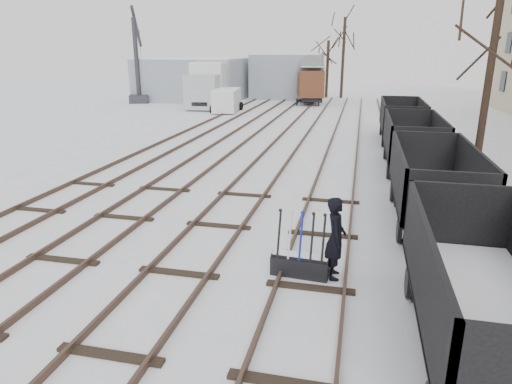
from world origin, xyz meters
TOP-DOWN VIEW (x-y plane):
  - ground at (0.00, 0.00)m, footprint 120.00×120.00m
  - tracks at (-0.00, 13.67)m, footprint 13.90×52.00m
  - shed_left at (-13.00, 36.00)m, footprint 10.00×8.00m
  - shed_right at (-4.00, 40.00)m, footprint 7.00×6.00m
  - ground_frame at (2.70, 0.57)m, footprint 1.33×0.53m
  - worker at (3.45, 0.67)m, footprint 0.52×0.73m
  - freight_wagon_a at (6.00, -1.59)m, footprint 2.19×5.47m
  - freight_wagon_b at (6.00, 4.81)m, footprint 2.19×5.47m
  - freight_wagon_c at (6.00, 11.21)m, footprint 2.19×5.47m
  - freight_wagon_d at (6.00, 17.61)m, footprint 2.19×5.47m
  - box_van_wagon at (-0.99, 34.45)m, footprint 3.20×4.88m
  - lorry at (-9.55, 31.04)m, footprint 3.30×8.61m
  - panel_van at (-6.99, 27.53)m, footprint 2.27×4.33m
  - crane at (-17.00, 32.09)m, footprint 2.21×5.18m
  - tree_near at (8.57, 11.15)m, footprint 0.30×0.30m
  - tree_far_left at (0.02, 41.01)m, footprint 0.30×0.30m
  - tree_far_right at (1.57, 41.04)m, footprint 0.30×0.30m

SIDE VIEW (x-z plane):
  - ground at x=0.00m, z-range 0.00..0.00m
  - tracks at x=0.00m, z-range -0.01..0.16m
  - ground_frame at x=2.70m, z-range -0.46..1.03m
  - freight_wagon_a at x=6.00m, z-range -0.26..1.97m
  - freight_wagon_b at x=6.00m, z-range -0.26..1.97m
  - freight_wagon_c at x=6.00m, z-range -0.26..1.97m
  - freight_wagon_d at x=6.00m, z-range -0.26..1.97m
  - worker at x=3.45m, z-range 0.00..1.88m
  - panel_van at x=-6.99m, z-range 0.04..1.86m
  - lorry at x=-9.55m, z-range 0.06..3.88m
  - box_van_wagon at x=-0.99m, z-range 0.28..3.72m
  - shed_left at x=-13.00m, z-range 0.00..4.10m
  - shed_right at x=-4.00m, z-range 0.00..4.50m
  - crane at x=-17.00m, z-range -2.05..6.62m
  - tree_far_left at x=0.02m, z-range 0.00..5.79m
  - tree_near at x=8.57m, z-range 0.00..6.75m
  - tree_far_right at x=1.57m, z-range 0.00..8.03m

